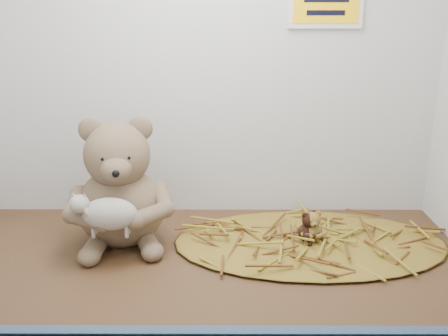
# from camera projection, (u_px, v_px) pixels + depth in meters

# --- Properties ---
(alcove_shell) EXTENTS (1.20, 0.60, 0.90)m
(alcove_shell) POSITION_uv_depth(u_px,v_px,m) (198.00, 49.00, 1.04)
(alcove_shell) COLOR #3C2814
(alcove_shell) RESTS_ON ground
(straw_bed) EXTENTS (0.64, 0.37, 0.01)m
(straw_bed) POSITION_uv_depth(u_px,v_px,m) (310.00, 242.00, 1.17)
(straw_bed) COLOR brown
(straw_bed) RESTS_ON shelf_floor
(main_teddy) EXTENTS (0.28, 0.29, 0.30)m
(main_teddy) POSITION_uv_depth(u_px,v_px,m) (119.00, 182.00, 1.14)
(main_teddy) COLOR #7D674D
(main_teddy) RESTS_ON shelf_floor
(toy_lamb) EXTENTS (0.15, 0.09, 0.10)m
(toy_lamb) POSITION_uv_depth(u_px,v_px,m) (110.00, 214.00, 1.05)
(toy_lamb) COLOR #B9B4A6
(toy_lamb) RESTS_ON main_teddy
(mini_teddy_tan) EXTENTS (0.06, 0.07, 0.08)m
(mini_teddy_tan) POSITION_uv_depth(u_px,v_px,m) (312.00, 225.00, 1.16)
(mini_teddy_tan) COLOR olive
(mini_teddy_tan) RESTS_ON straw_bed
(mini_teddy_brown) EXTENTS (0.08, 0.08, 0.07)m
(mini_teddy_brown) POSITION_uv_depth(u_px,v_px,m) (309.00, 225.00, 1.16)
(mini_teddy_brown) COLOR black
(mini_teddy_brown) RESTS_ON straw_bed
(wall_sign) EXTENTS (0.16, 0.01, 0.11)m
(wall_sign) POSITION_uv_depth(u_px,v_px,m) (326.00, 0.00, 1.20)
(wall_sign) COLOR yellow
(wall_sign) RESTS_ON back_wall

